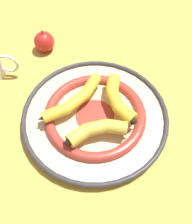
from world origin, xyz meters
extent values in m
plane|color=gold|center=(0.00, 0.00, 0.00)|extent=(2.80, 2.80, 0.00)
cylinder|color=beige|center=(0.01, 0.00, 0.01)|extent=(0.38, 0.38, 0.02)
torus|color=#AD382D|center=(0.01, 0.00, 0.02)|extent=(0.27, 0.27, 0.03)
cylinder|color=#AD382D|center=(0.01, 0.00, 0.02)|extent=(0.10, 0.10, 0.00)
torus|color=#333338|center=(0.01, 0.00, 0.02)|extent=(0.39, 0.39, 0.01)
cylinder|color=yellow|center=(0.10, -0.02, 0.06)|extent=(0.06, 0.04, 0.04)
cylinder|color=yellow|center=(0.05, -0.04, 0.06)|extent=(0.06, 0.06, 0.04)
cylinder|color=yellow|center=(0.02, -0.08, 0.06)|extent=(0.06, 0.06, 0.04)
sphere|color=yellow|center=(0.07, -0.03, 0.06)|extent=(0.04, 0.04, 0.04)
sphere|color=yellow|center=(0.03, -0.06, 0.06)|extent=(0.04, 0.04, 0.04)
cone|color=#472D19|center=(0.12, -0.02, 0.06)|extent=(0.04, 0.03, 0.03)
sphere|color=black|center=(0.00, -0.10, 0.06)|extent=(0.02, 0.02, 0.02)
cylinder|color=gold|center=(-0.03, -0.07, 0.05)|extent=(0.04, 0.06, 0.03)
cylinder|color=gold|center=(-0.05, -0.02, 0.05)|extent=(0.06, 0.06, 0.03)
cylinder|color=gold|center=(-0.08, 0.01, 0.05)|extent=(0.06, 0.06, 0.03)
sphere|color=gold|center=(-0.03, -0.04, 0.05)|extent=(0.03, 0.03, 0.03)
sphere|color=gold|center=(-0.06, 0.00, 0.05)|extent=(0.03, 0.03, 0.03)
cone|color=#472D19|center=(-0.03, -0.09, 0.05)|extent=(0.03, 0.03, 0.03)
sphere|color=black|center=(-0.10, 0.03, 0.05)|extent=(0.02, 0.02, 0.02)
cylinder|color=yellow|center=(-0.04, 0.09, 0.05)|extent=(0.07, 0.07, 0.03)
cylinder|color=yellow|center=(0.02, 0.05, 0.05)|extent=(0.07, 0.06, 0.03)
cylinder|color=yellow|center=(0.08, 0.03, 0.05)|extent=(0.07, 0.04, 0.03)
sphere|color=yellow|center=(-0.01, 0.07, 0.05)|extent=(0.03, 0.03, 0.03)
sphere|color=yellow|center=(0.05, 0.04, 0.05)|extent=(0.03, 0.03, 0.03)
cone|color=#472D19|center=(-0.06, 0.12, 0.05)|extent=(0.04, 0.04, 0.02)
sphere|color=black|center=(0.11, 0.03, 0.05)|extent=(0.02, 0.02, 0.02)
torus|color=white|center=(0.08, 0.29, 0.05)|extent=(0.02, 0.07, 0.07)
sphere|color=red|center=(0.22, 0.24, 0.03)|extent=(0.06, 0.06, 0.06)
cylinder|color=#4C3319|center=(0.22, 0.24, 0.07)|extent=(0.00, 0.00, 0.01)
camera|label=1|loc=(-0.35, -0.12, 0.61)|focal=42.00mm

